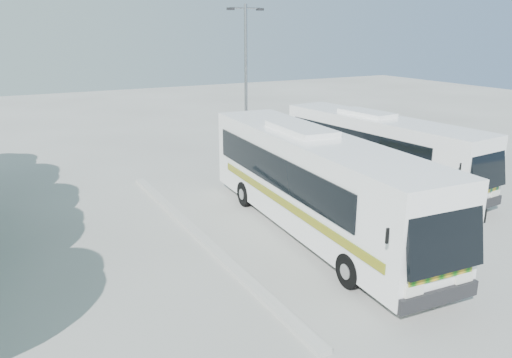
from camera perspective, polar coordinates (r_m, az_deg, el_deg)
ground at (r=18.10m, az=2.68°, el=-7.51°), size 100.00×100.00×0.00m
kerb_divider at (r=18.79m, az=-6.56°, el=-6.42°), size 0.40×16.00×0.15m
coach_main at (r=18.69m, az=6.70°, el=-0.20°), size 3.58×13.42×3.68m
coach_adjacent at (r=25.52m, az=13.91°, el=3.54°), size 3.44×12.00×3.28m
lamppost at (r=27.87m, az=-1.16°, el=11.37°), size 2.12×0.21×8.70m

